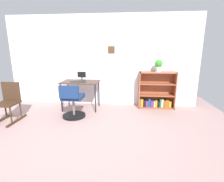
{
  "coord_description": "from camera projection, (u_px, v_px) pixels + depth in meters",
  "views": [
    {
      "loc": [
        0.74,
        -2.43,
        1.49
      ],
      "look_at": [
        0.38,
        1.28,
        0.58
      ],
      "focal_mm": 26.7,
      "sensor_mm": 36.0,
      "label": 1
    }
  ],
  "objects": [
    {
      "name": "ground_plane",
      "position": [
        82.0,
        143.0,
        2.78
      ],
      "size": [
        6.24,
        6.24,
        0.0
      ],
      "primitive_type": "plane",
      "color": "#A88784"
    },
    {
      "name": "wall_back",
      "position": [
        101.0,
        61.0,
        4.57
      ],
      "size": [
        5.2,
        0.12,
        2.42
      ],
      "color": "white",
      "rests_on": "ground_plane"
    },
    {
      "name": "desk",
      "position": [
        81.0,
        84.0,
        4.26
      ],
      "size": [
        0.94,
        0.59,
        0.73
      ],
      "color": "#4E352C",
      "rests_on": "ground_plane"
    },
    {
      "name": "monitor",
      "position": [
        82.0,
        76.0,
        4.3
      ],
      "size": [
        0.21,
        0.15,
        0.23
      ],
      "color": "#262628",
      "rests_on": "desk"
    },
    {
      "name": "keyboard",
      "position": [
        78.0,
        82.0,
        4.14
      ],
      "size": [
        0.38,
        0.14,
        0.02
      ],
      "primitive_type": "cube",
      "color": "#262C26",
      "rests_on": "desk"
    },
    {
      "name": "office_chair",
      "position": [
        73.0,
        103.0,
        3.74
      ],
      "size": [
        0.52,
        0.55,
        0.78
      ],
      "color": "black",
      "rests_on": "ground_plane"
    },
    {
      "name": "rocking_chair",
      "position": [
        9.0,
        101.0,
        3.58
      ],
      "size": [
        0.42,
        0.64,
        0.83
      ],
      "color": "#402A1B",
      "rests_on": "ground_plane"
    },
    {
      "name": "bookshelf_low",
      "position": [
        156.0,
        92.0,
        4.43
      ],
      "size": [
        0.93,
        0.3,
        0.96
      ],
      "color": "#9D5435",
      "rests_on": "ground_plane"
    },
    {
      "name": "potted_plant_on_shelf",
      "position": [
        159.0,
        65.0,
        4.21
      ],
      "size": [
        0.19,
        0.19,
        0.31
      ],
      "color": "#B7B2A8",
      "rests_on": "bookshelf_low"
    }
  ]
}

